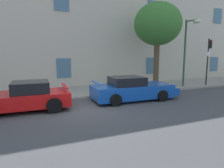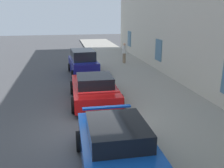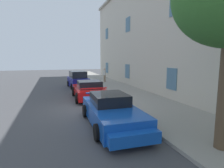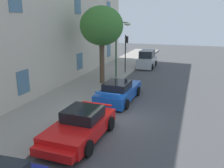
{
  "view_description": "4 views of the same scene",
  "coord_description": "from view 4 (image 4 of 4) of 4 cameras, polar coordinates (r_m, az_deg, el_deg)",
  "views": [
    {
      "loc": [
        -2.37,
        -9.39,
        2.7
      ],
      "look_at": [
        2.09,
        1.4,
        0.9
      ],
      "focal_mm": 31.58,
      "sensor_mm": 36.0,
      "label": 1
    },
    {
      "loc": [
        8.58,
        -0.61,
        4.23
      ],
      "look_at": [
        -1.67,
        1.43,
        1.16
      ],
      "focal_mm": 39.48,
      "sensor_mm": 36.0,
      "label": 2
    },
    {
      "loc": [
        10.84,
        -1.8,
        3.03
      ],
      "look_at": [
        -1.41,
        2.17,
        1.22
      ],
      "focal_mm": 29.6,
      "sensor_mm": 36.0,
      "label": 3
    },
    {
      "loc": [
        -12.12,
        -4.07,
        5.56
      ],
      "look_at": [
        1.94,
        0.8,
        1.45
      ],
      "focal_mm": 38.86,
      "sensor_mm": 36.0,
      "label": 4
    }
  ],
  "objects": [
    {
      "name": "hatchback_distant",
      "position": [
        27.92,
        8.22,
        5.64
      ],
      "size": [
        3.81,
        1.84,
        1.95
      ],
      "color": "#B2B7BC",
      "rests_on": "ground"
    },
    {
      "name": "sportscar_yellow_flank",
      "position": [
        16.84,
        1.82,
        -1.69
      ],
      "size": [
        5.14,
        2.25,
        1.39
      ],
      "color": "#144CB2",
      "rests_on": "ground"
    },
    {
      "name": "tree_near_kerb",
      "position": [
        20.09,
        -2.47,
        13.4
      ],
      "size": [
        3.51,
        3.51,
        6.33
      ],
      "color": "brown",
      "rests_on": "sidewalk"
    },
    {
      "name": "ground_plane",
      "position": [
        13.95,
        0.51,
        -8.05
      ],
      "size": [
        80.0,
        80.0,
        0.0
      ],
      "primitive_type": "plane",
      "color": "#444447"
    },
    {
      "name": "sidewalk",
      "position": [
        15.58,
        -13.77,
        -5.64
      ],
      "size": [
        60.0,
        4.12,
        0.14
      ],
      "primitive_type": "cube",
      "color": "gray",
      "rests_on": "ground"
    },
    {
      "name": "street_lamp",
      "position": [
        21.97,
        2.1,
        10.65
      ],
      "size": [
        0.44,
        1.42,
        5.13
      ],
      "color": "#2D5138",
      "rests_on": "sidewalk"
    },
    {
      "name": "sportscar_red_lead",
      "position": [
        11.55,
        -7.79,
        -10.05
      ],
      "size": [
        4.61,
        2.35,
        1.38
      ],
      "color": "red",
      "rests_on": "ground"
    },
    {
      "name": "traffic_light",
      "position": [
        24.19,
        3.35,
        8.63
      ],
      "size": [
        0.44,
        0.36,
        3.76
      ],
      "color": "black",
      "rests_on": "sidewalk"
    }
  ]
}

